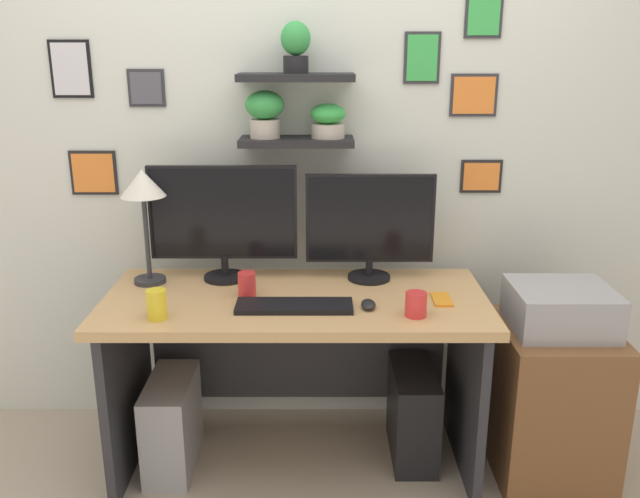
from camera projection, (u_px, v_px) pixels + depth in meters
ground_plane at (297, 461)px, 2.85m from camera, size 8.00×8.00×0.00m
back_wall_assembly at (296, 129)px, 2.86m from camera, size 4.40×0.24×2.70m
desk at (296, 341)px, 2.74m from camera, size 1.51×0.68×0.75m
monitor_left at (222, 218)px, 2.76m from camera, size 0.61×0.18×0.48m
monitor_right at (369, 224)px, 2.76m from camera, size 0.53×0.18×0.45m
keyboard at (292, 306)px, 2.51m from camera, size 0.44×0.14×0.02m
computer_mouse at (368, 304)px, 2.51m from camera, size 0.06×0.09×0.03m
desk_lamp at (142, 193)px, 2.67m from camera, size 0.18×0.18×0.48m
cell_phone at (441, 299)px, 2.59m from camera, size 0.07×0.14×0.01m
coffee_mug at (415, 304)px, 2.43m from camera, size 0.08×0.08×0.09m
pen_cup at (246, 285)px, 2.61m from camera, size 0.07×0.07×0.10m
water_cup at (156, 305)px, 2.40m from camera, size 0.07×0.07×0.11m
drawer_cabinet at (549, 400)px, 2.71m from camera, size 0.44×0.50×0.63m
printer at (560, 308)px, 2.59m from camera, size 0.38×0.34×0.17m
computer_tower_left at (171, 423)px, 2.77m from camera, size 0.18×0.40×0.39m
computer_tower_right at (412, 413)px, 2.84m from camera, size 0.18×0.40×0.39m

